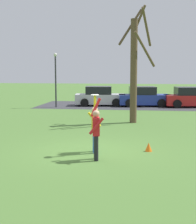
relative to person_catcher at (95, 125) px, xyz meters
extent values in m
plane|color=#4C7533|center=(-0.18, 0.07, -0.98)|extent=(120.00, 120.00, 0.00)
cylinder|color=#3366B7|center=(-0.02, 0.13, -0.57)|extent=(0.14, 0.14, 0.82)
cylinder|color=#3366B7|center=(0.02, -0.13, -0.57)|extent=(0.14, 0.14, 0.82)
cube|color=gold|center=(0.00, 0.00, 0.14)|extent=(0.28, 0.40, 0.60)
sphere|color=tan|center=(0.00, 0.00, 0.55)|extent=(0.23, 0.23, 0.23)
cylinder|color=gold|center=(-0.04, 0.22, 0.19)|extent=(0.49, 0.18, 0.57)
cylinder|color=gold|center=(0.04, -0.22, 0.77)|extent=(0.09, 0.09, 0.66)
cylinder|color=black|center=(0.22, -1.13, -0.57)|extent=(0.14, 0.14, 0.82)
cylinder|color=black|center=(0.17, -0.88, -0.57)|extent=(0.14, 0.14, 0.82)
cube|color=red|center=(0.20, -1.01, 0.14)|extent=(0.28, 0.40, 0.60)
sphere|color=tan|center=(0.20, -1.01, 0.55)|extent=(0.23, 0.23, 0.23)
cylinder|color=red|center=(0.24, -1.23, 0.19)|extent=(0.49, 0.18, 0.57)
cylinder|color=red|center=(0.15, -0.78, 0.74)|extent=(0.36, 0.14, 0.64)
cylinder|color=white|center=(0.04, -0.22, 1.11)|extent=(0.28, 0.28, 0.02)
cube|color=#BCBCC1|center=(-1.93, 15.96, -0.43)|extent=(4.31, 2.34, 0.80)
cube|color=black|center=(-2.08, 15.93, 0.29)|extent=(2.30, 1.91, 0.64)
cylinder|color=black|center=(-0.79, 17.03, -0.65)|extent=(0.68, 0.31, 0.66)
cylinder|color=black|center=(-0.55, 15.22, -0.65)|extent=(0.68, 0.31, 0.66)
cylinder|color=black|center=(-3.31, 16.69, -0.65)|extent=(0.68, 0.31, 0.66)
cylinder|color=black|center=(-3.06, 14.88, -0.65)|extent=(0.68, 0.31, 0.66)
cube|color=#233893|center=(1.68, 16.02, -0.43)|extent=(4.31, 2.34, 0.80)
cube|color=black|center=(1.54, 16.00, 0.29)|extent=(2.30, 1.91, 0.64)
cylinder|color=black|center=(2.82, 17.10, -0.65)|extent=(0.68, 0.31, 0.66)
cylinder|color=black|center=(3.07, 15.29, -0.65)|extent=(0.68, 0.31, 0.66)
cylinder|color=black|center=(0.30, 16.75, -0.65)|extent=(0.68, 0.31, 0.66)
cylinder|color=black|center=(0.55, 14.95, -0.65)|extent=(0.68, 0.31, 0.66)
cube|color=red|center=(5.37, 15.92, -0.43)|extent=(4.31, 2.34, 0.80)
cube|color=black|center=(5.22, 15.90, 0.29)|extent=(2.30, 1.91, 0.64)
cylinder|color=black|center=(3.99, 16.65, -0.65)|extent=(0.68, 0.31, 0.66)
cylinder|color=black|center=(4.24, 14.84, -0.65)|extent=(0.68, 0.31, 0.66)
cube|color=#38383D|center=(1.62, 16.20, -0.98)|extent=(17.15, 6.40, 0.01)
cylinder|color=brown|center=(1.11, 7.15, 1.88)|extent=(0.38, 0.38, 5.71)
cylinder|color=brown|center=(1.39, 7.45, 4.76)|extent=(0.76, 0.72, 1.42)
cylinder|color=brown|center=(1.71, 6.64, 3.05)|extent=(1.20, 1.35, 1.84)
cylinder|color=brown|center=(0.87, 7.76, 4.36)|extent=(1.36, 0.66, 2.06)
cylinder|color=brown|center=(1.77, 6.94, 4.24)|extent=(0.60, 1.47, 1.94)
cylinder|color=#2D2D33|center=(-5.24, 14.20, 1.02)|extent=(0.12, 0.12, 4.00)
sphere|color=silver|center=(-5.24, 14.20, 3.14)|extent=(0.28, 0.28, 0.28)
cone|color=orange|center=(1.92, 0.43, -0.82)|extent=(0.26, 0.26, 0.32)
camera|label=1|loc=(1.77, -11.79, 1.98)|focal=54.27mm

